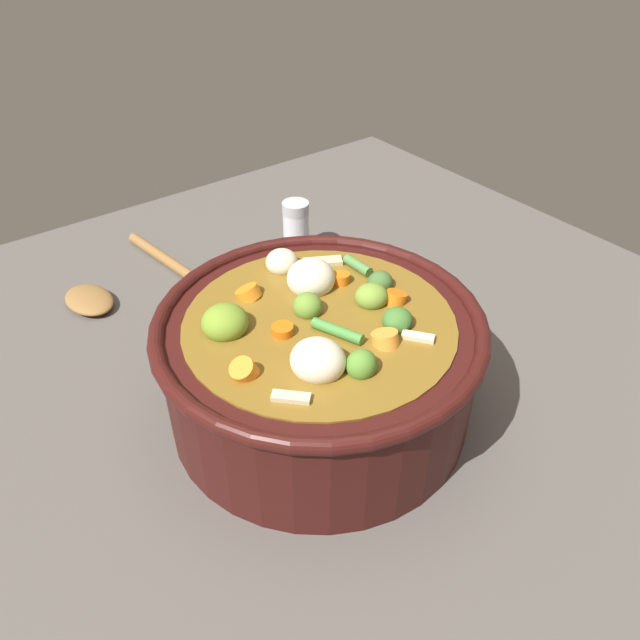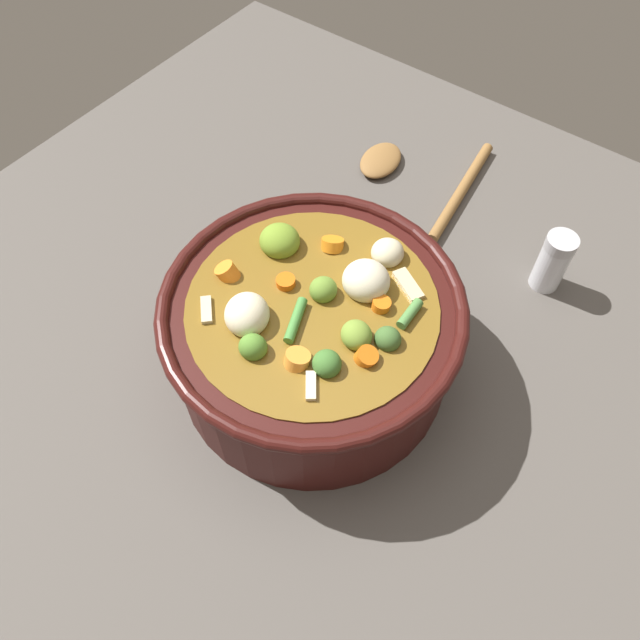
% 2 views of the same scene
% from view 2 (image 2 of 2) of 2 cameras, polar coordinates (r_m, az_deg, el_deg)
% --- Properties ---
extents(ground_plane, '(1.10, 1.10, 0.00)m').
position_cam_2_polar(ground_plane, '(0.72, -0.61, -3.96)').
color(ground_plane, '#514C47').
extents(cooking_pot, '(0.31, 0.31, 0.14)m').
position_cam_2_polar(cooking_pot, '(0.67, -0.65, -1.19)').
color(cooking_pot, '#38110F').
rests_on(cooking_pot, ground_plane).
extents(wooden_spoon, '(0.20, 0.17, 0.02)m').
position_cam_2_polar(wooden_spoon, '(0.92, 8.23, 13.08)').
color(wooden_spoon, brown).
rests_on(wooden_spoon, ground_plane).
extents(salt_shaker, '(0.04, 0.04, 0.08)m').
position_cam_2_polar(salt_shaker, '(0.81, 20.25, 4.96)').
color(salt_shaker, silver).
rests_on(salt_shaker, ground_plane).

